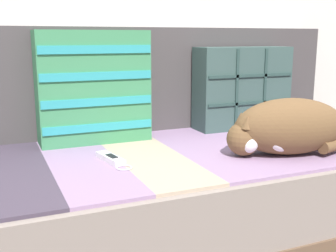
{
  "coord_description": "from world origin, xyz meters",
  "views": [
    {
      "loc": [
        -0.58,
        -1.2,
        0.78
      ],
      "look_at": [
        -0.05,
        0.04,
        0.49
      ],
      "focal_mm": 45.0,
      "sensor_mm": 36.0,
      "label": 1
    }
  ],
  "objects": [
    {
      "name": "sofa_backrest",
      "position": [
        0.0,
        0.48,
        0.6
      ],
      "size": [
        1.79,
        0.14,
        0.42
      ],
      "color": "#474242",
      "rests_on": "couch"
    },
    {
      "name": "couch",
      "position": [
        0.0,
        0.12,
        0.19
      ],
      "size": [
        1.82,
        0.86,
        0.39
      ],
      "color": "brown",
      "rests_on": "ground_plane"
    },
    {
      "name": "game_remote_near",
      "position": [
        -0.24,
        0.05,
        0.4
      ],
      "size": [
        0.08,
        0.19,
        0.02
      ],
      "color": "white",
      "rests_on": "couch"
    },
    {
      "name": "throw_pillow_quilted",
      "position": [
        0.43,
        0.33,
        0.57
      ],
      "size": [
        0.42,
        0.14,
        0.35
      ],
      "color": "#38514C",
      "rests_on": "couch"
    },
    {
      "name": "sleeping_cat",
      "position": [
        0.32,
        -0.1,
        0.48
      ],
      "size": [
        0.45,
        0.27,
        0.19
      ],
      "color": "brown",
      "rests_on": "couch"
    },
    {
      "name": "throw_pillow_striped",
      "position": [
        -0.22,
        0.33,
        0.6
      ],
      "size": [
        0.41,
        0.14,
        0.41
      ],
      "color": "#3D8956",
      "rests_on": "couch"
    }
  ]
}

